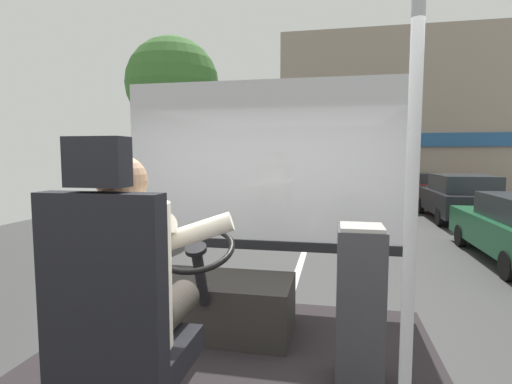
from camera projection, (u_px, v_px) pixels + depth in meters
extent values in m
cube|color=#393939|center=(311.00, 233.00, 10.62)|extent=(18.00, 44.00, 0.05)
cube|color=silver|center=(311.00, 232.00, 10.62)|extent=(0.12, 39.60, 0.00)
cube|color=black|center=(131.00, 357.00, 1.67)|extent=(0.48, 0.48, 0.12)
cube|color=black|center=(102.00, 282.00, 1.45)|extent=(0.48, 0.10, 0.66)
cube|color=black|center=(98.00, 162.00, 1.41)|extent=(0.22, 0.10, 0.18)
cylinder|color=#332D28|center=(165.00, 313.00, 1.78)|extent=(0.16, 0.48, 0.16)
cylinder|color=#332D28|center=(128.00, 310.00, 1.81)|extent=(0.16, 0.48, 0.16)
cylinder|color=silver|center=(125.00, 276.00, 1.61)|extent=(0.38, 0.38, 0.60)
cube|color=#B2842D|center=(147.00, 248.00, 1.79)|extent=(0.06, 0.01, 0.37)
sphere|color=#A37A5B|center=(122.00, 181.00, 1.57)|extent=(0.20, 0.20, 0.20)
cylinder|color=silver|center=(177.00, 238.00, 1.81)|extent=(0.54, 0.20, 0.25)
cylinder|color=silver|center=(127.00, 236.00, 1.86)|extent=(0.54, 0.20, 0.25)
cube|color=#282623|center=(217.00, 305.00, 2.90)|extent=(1.10, 0.56, 0.40)
cylinder|color=black|center=(201.00, 277.00, 2.52)|extent=(0.07, 0.22, 0.43)
torus|color=black|center=(196.00, 249.00, 2.43)|extent=(0.49, 0.47, 0.21)
cylinder|color=black|center=(196.00, 249.00, 2.43)|extent=(0.14, 0.14, 0.08)
cylinder|color=#B7B7BC|center=(411.00, 226.00, 1.34)|extent=(0.04, 0.04, 2.12)
cube|color=#333338|center=(360.00, 307.00, 2.22)|extent=(0.26, 0.27, 0.90)
cube|color=#9E9993|center=(362.00, 227.00, 2.17)|extent=(0.23, 0.24, 0.02)
cube|color=silver|center=(264.00, 161.00, 3.43)|extent=(2.50, 0.01, 1.40)
cube|color=black|center=(263.00, 245.00, 3.49)|extent=(2.50, 0.08, 0.08)
cylinder|color=#4C3828|center=(174.00, 172.00, 10.91)|extent=(0.32, 0.32, 3.17)
sphere|color=#396B2D|center=(173.00, 84.00, 10.69)|extent=(2.50, 2.50, 2.50)
cube|color=gray|center=(412.00, 119.00, 20.17)|extent=(12.96, 5.37, 7.83)
cube|color=#235184|center=(423.00, 140.00, 17.60)|extent=(12.44, 0.12, 0.60)
cylinder|color=black|center=(461.00, 236.00, 8.89)|extent=(0.14, 0.49, 0.49)
cylinder|color=black|center=(508.00, 266.00, 6.45)|extent=(0.14, 0.49, 0.49)
cube|color=black|center=(460.00, 201.00, 12.48)|extent=(1.87, 4.15, 0.67)
cube|color=#282D33|center=(463.00, 183.00, 12.18)|extent=(1.54, 2.28, 0.51)
cylinder|color=black|center=(475.00, 207.00, 13.59)|extent=(0.14, 0.55, 0.55)
cylinder|color=black|center=(421.00, 206.00, 13.94)|extent=(0.14, 0.55, 0.55)
cylinder|color=black|center=(507.00, 219.00, 11.08)|extent=(0.14, 0.55, 0.55)
cylinder|color=black|center=(440.00, 217.00, 11.43)|extent=(0.14, 0.55, 0.55)
cube|color=maroon|center=(422.00, 188.00, 18.18)|extent=(1.78, 4.14, 0.58)
cube|color=#282D33|center=(423.00, 178.00, 17.89)|extent=(1.46, 2.28, 0.44)
cylinder|color=black|center=(434.00, 192.00, 19.29)|extent=(0.14, 0.48, 0.48)
cylinder|color=black|center=(398.00, 192.00, 19.63)|extent=(0.14, 0.48, 0.48)
cylinder|color=black|center=(449.00, 198.00, 16.79)|extent=(0.14, 0.48, 0.48)
cylinder|color=black|center=(407.00, 197.00, 17.12)|extent=(0.14, 0.48, 0.48)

